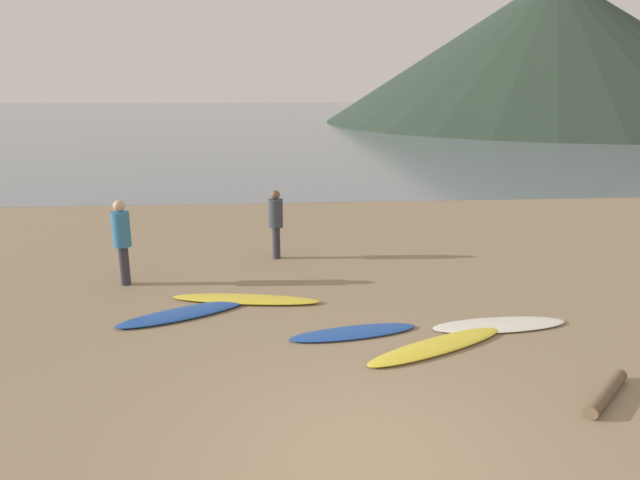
% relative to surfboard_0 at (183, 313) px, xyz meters
% --- Properties ---
extents(ground_plane, '(120.00, 120.00, 0.20)m').
position_rel_surfboard_0_xyz_m(ground_plane, '(2.47, 5.96, -0.14)').
color(ground_plane, '#8C7559').
rests_on(ground_plane, ground).
extents(ocean_water, '(140.00, 100.00, 0.01)m').
position_rel_surfboard_0_xyz_m(ocean_water, '(2.47, 59.26, -0.04)').
color(ocean_water, slate).
rests_on(ocean_water, ground).
extents(headland_hill, '(43.36, 43.36, 13.85)m').
position_rel_surfboard_0_xyz_m(headland_hill, '(28.32, 47.11, 6.89)').
color(headland_hill, '#28382B').
rests_on(headland_hill, ground).
extents(surfboard_0, '(2.27, 1.52, 0.07)m').
position_rel_surfboard_0_xyz_m(surfboard_0, '(0.00, 0.00, 0.00)').
color(surfboard_0, '#1E479E').
rests_on(surfboard_0, ground).
extents(surfboard_1, '(2.73, 0.93, 0.08)m').
position_rel_surfboard_0_xyz_m(surfboard_1, '(1.02, 0.57, 0.01)').
color(surfboard_1, yellow).
rests_on(surfboard_1, ground).
extents(surfboard_2, '(2.12, 0.86, 0.06)m').
position_rel_surfboard_0_xyz_m(surfboard_2, '(2.77, -0.97, -0.01)').
color(surfboard_2, '#1E479E').
rests_on(surfboard_2, ground).
extents(surfboard_3, '(2.49, 1.54, 0.08)m').
position_rel_surfboard_0_xyz_m(surfboard_3, '(3.95, -1.56, 0.00)').
color(surfboard_3, yellow).
rests_on(surfboard_3, ground).
extents(surfboard_4, '(2.28, 0.75, 0.06)m').
position_rel_surfboard_0_xyz_m(surfboard_4, '(5.16, -0.86, -0.01)').
color(surfboard_4, silver).
rests_on(surfboard_4, ground).
extents(person_0, '(0.31, 0.31, 1.55)m').
position_rel_surfboard_0_xyz_m(person_0, '(1.59, 3.17, 0.88)').
color(person_0, '#2D2D38').
rests_on(person_0, ground).
extents(person_1, '(0.34, 0.34, 1.67)m').
position_rel_surfboard_0_xyz_m(person_1, '(-1.35, 1.66, 0.95)').
color(person_1, '#2D2D38').
rests_on(person_1, ground).
extents(driftwood_log, '(1.00, 0.97, 0.16)m').
position_rel_surfboard_0_xyz_m(driftwood_log, '(5.66, -3.10, 0.04)').
color(driftwood_log, brown).
rests_on(driftwood_log, ground).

